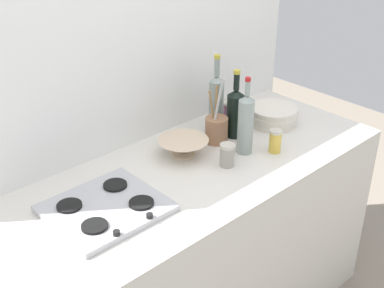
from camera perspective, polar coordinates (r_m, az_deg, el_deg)
counter_block at (r=2.38m, az=-0.00°, el=-12.16°), size 1.80×0.70×0.90m
backsplash_panel at (r=2.31m, az=-6.45°, el=4.00°), size 1.90×0.06×2.11m
stovetop_hob at (r=1.90m, az=-9.51°, el=-6.99°), size 0.40×0.36×0.04m
plate_stack at (r=2.52m, az=9.02°, el=3.14°), size 0.24×0.23×0.09m
wine_bottle_leftmost at (r=2.34m, az=4.82°, el=3.59°), size 0.08×0.08×0.32m
wine_bottle_mid_left at (r=2.42m, az=2.70°, el=4.87°), size 0.07×0.07×0.36m
wine_bottle_mid_right at (r=2.20m, az=5.96°, el=2.29°), size 0.07×0.07×0.35m
mixing_bowl at (r=2.20m, az=-0.97°, el=-0.32°), size 0.22×0.22×0.08m
utensil_crock at (r=2.31m, az=2.72°, el=1.73°), size 0.10×0.10×0.31m
condiment_jar_front at (r=2.13m, az=3.92°, el=-1.22°), size 0.06×0.06×0.10m
condiment_jar_rear at (r=2.57m, az=4.26°, el=3.88°), size 0.07×0.07×0.08m
condiment_jar_spare at (r=2.26m, az=9.21°, el=0.35°), size 0.06×0.06×0.11m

